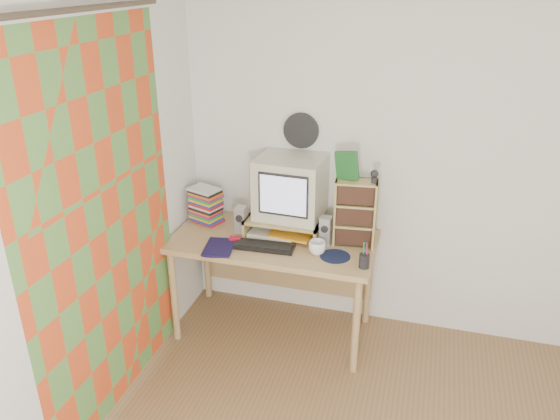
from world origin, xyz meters
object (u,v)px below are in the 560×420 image
Objects in this scene: diary at (205,245)px; crt_monitor at (290,188)px; keyboard at (264,246)px; mug at (317,248)px; desk at (276,252)px; cd_rack at (355,213)px; dvd_stack at (206,203)px.

crt_monitor is at bearing 31.56° from diary.
keyboard is 3.52× the size of mug.
desk is at bearing -128.86° from crt_monitor.
cd_rack is at bearing 45.34° from mug.
dvd_stack is at bearing 163.63° from mug.
cd_rack reaches higher than mug.
cd_rack reaches higher than keyboard.
desk is 6.08× the size of diary.
crt_monitor is 0.66m from dvd_stack.
dvd_stack is 2.62× the size of mug.
mug is (0.34, -0.19, 0.18)m from desk.
cd_rack is 1.97× the size of diary.
diary is (0.16, -0.39, -0.13)m from dvd_stack.
mug is at bearing -43.76° from crt_monitor.
dvd_stack is at bearing 149.28° from keyboard.
desk is at bearing 150.91° from mug.
cd_rack is at bearing 10.72° from diary.
keyboard is 0.64m from cd_rack.
dvd_stack reaches higher than keyboard.
cd_rack is at bearing 1.96° from desk.
keyboard is 0.62m from dvd_stack.
crt_monitor reaches higher than diary.
dvd_stack is at bearing -176.00° from crt_monitor.
crt_monitor is 0.97× the size of cd_rack.
diary is at bearing -166.29° from cd_rack.
mug is at bearing 3.31° from dvd_stack.
keyboard is 1.34× the size of dvd_stack.
cd_rack is (1.09, -0.06, 0.08)m from dvd_stack.
diary is at bearing -136.53° from crt_monitor.
keyboard is 0.88× the size of cd_rack.
diary is (-0.39, -0.32, 0.16)m from desk.
desk is 0.48m from crt_monitor.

